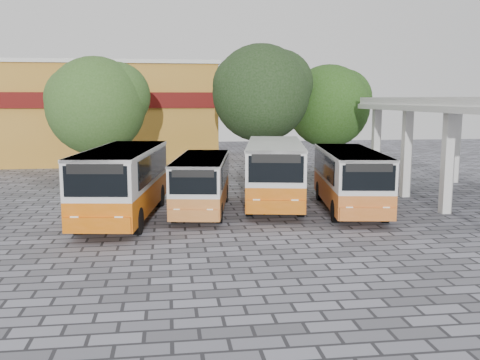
{
  "coord_description": "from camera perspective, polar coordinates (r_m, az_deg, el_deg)",
  "views": [
    {
      "loc": [
        -5.0,
        -21.26,
        5.34
      ],
      "look_at": [
        -1.64,
        3.59,
        1.5
      ],
      "focal_mm": 40.0,
      "sensor_mm": 36.0,
      "label": 1
    }
  ],
  "objects": [
    {
      "name": "terminal_shelter",
      "position": [
        29.64,
        24.02,
        7.13
      ],
      "size": [
        6.8,
        15.8,
        5.4
      ],
      "color": "silver",
      "rests_on": "ground"
    },
    {
      "name": "shophouse_block",
      "position": [
        47.64,
        -15.05,
        6.99
      ],
      "size": [
        20.4,
        10.4,
        8.3
      ],
      "color": "#B37B25",
      "rests_on": "ground"
    },
    {
      "name": "bus_far_left",
      "position": [
        24.25,
        -12.37,
        0.15
      ],
      "size": [
        3.87,
        9.04,
        3.15
      ],
      "rotation": [
        0.0,
        0.0,
        -0.14
      ],
      "color": "#D35D06",
      "rests_on": "ground"
    },
    {
      "name": "tree_middle",
      "position": [
        34.84,
        2.37,
        9.58
      ],
      "size": [
        6.58,
        6.27,
        8.81
      ],
      "color": "#4A321A",
      "rests_on": "ground"
    },
    {
      "name": "tree_left",
      "position": [
        35.18,
        -15.0,
        7.97
      ],
      "size": [
        6.51,
        6.2,
        7.96
      ],
      "color": "black",
      "rests_on": "ground"
    },
    {
      "name": "bus_centre_left",
      "position": [
        25.25,
        -4.09,
        -0.03
      ],
      "size": [
        3.34,
        7.54,
        2.61
      ],
      "rotation": [
        0.0,
        0.0,
        -0.16
      ],
      "color": "#C5702C",
      "rests_on": "ground"
    },
    {
      "name": "bus_far_right",
      "position": [
        26.03,
        11.64,
        0.42
      ],
      "size": [
        3.59,
        8.3,
        2.88
      ],
      "rotation": [
        0.0,
        0.0,
        -0.15
      ],
      "color": "#C3601F",
      "rests_on": "ground"
    },
    {
      "name": "ground",
      "position": [
        22.49,
        5.39,
        -5.07
      ],
      "size": [
        90.0,
        90.0,
        0.0
      ],
      "primitive_type": "plane",
      "color": "#54545C",
      "rests_on": "ground"
    },
    {
      "name": "tree_right",
      "position": [
        38.61,
        9.53,
        8.06
      ],
      "size": [
        6.11,
        5.82,
        7.7
      ],
      "color": "#2F2016",
      "rests_on": "ground"
    },
    {
      "name": "bus_centre_right",
      "position": [
        27.02,
        3.72,
        1.21
      ],
      "size": [
        4.23,
        9.14,
        3.16
      ],
      "rotation": [
        0.0,
        0.0,
        -0.19
      ],
      "color": "#C65A07",
      "rests_on": "ground"
    }
  ]
}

